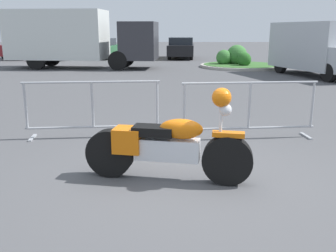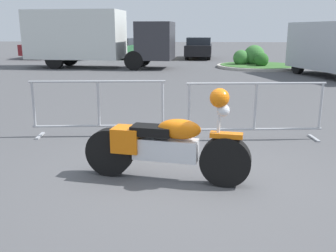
{
  "view_description": "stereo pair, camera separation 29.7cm",
  "coord_description": "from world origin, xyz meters",
  "px_view_note": "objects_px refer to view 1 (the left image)",
  "views": [
    {
      "loc": [
        -0.19,
        -4.83,
        1.98
      ],
      "look_at": [
        -0.33,
        0.33,
        0.65
      ],
      "focal_mm": 40.0,
      "sensor_mm": 36.0,
      "label": 1
    },
    {
      "loc": [
        0.11,
        -4.81,
        1.98
      ],
      "look_at": [
        -0.33,
        0.33,
        0.65
      ],
      "focal_mm": 40.0,
      "sensor_mm": 36.0,
      "label": 2
    }
  ],
  "objects_px": {
    "parked_car_maroon": "(24,47)",
    "parked_car_tan": "(142,48)",
    "crowd_barrier_near": "(93,108)",
    "delivery_van": "(318,47)",
    "crowd_barrier_far": "(249,109)",
    "parked_car_green": "(103,48)",
    "parked_car_white": "(62,48)",
    "pedestrian": "(303,50)",
    "motorcycle": "(167,145)",
    "parked_car_black": "(181,48)",
    "box_truck": "(75,37)"
  },
  "relations": [
    {
      "from": "crowd_barrier_far",
      "to": "parked_car_maroon",
      "type": "bearing_deg",
      "value": 121.47
    },
    {
      "from": "box_truck",
      "to": "parked_car_black",
      "type": "relative_size",
      "value": 1.78
    },
    {
      "from": "box_truck",
      "to": "crowd_barrier_near",
      "type": "bearing_deg",
      "value": -70.27
    },
    {
      "from": "parked_car_maroon",
      "to": "parked_car_white",
      "type": "bearing_deg",
      "value": -95.18
    },
    {
      "from": "parked_car_maroon",
      "to": "parked_car_tan",
      "type": "xyz_separation_m",
      "value": [
        8.36,
        0.03,
        -0.05
      ]
    },
    {
      "from": "box_truck",
      "to": "parked_car_black",
      "type": "xyz_separation_m",
      "value": [
        5.63,
        7.12,
        -0.89
      ]
    },
    {
      "from": "crowd_barrier_near",
      "to": "parked_car_maroon",
      "type": "bearing_deg",
      "value": 115.03
    },
    {
      "from": "parked_car_white",
      "to": "crowd_barrier_near",
      "type": "bearing_deg",
      "value": -159.3
    },
    {
      "from": "motorcycle",
      "to": "pedestrian",
      "type": "bearing_deg",
      "value": 75.68
    },
    {
      "from": "crowd_barrier_near",
      "to": "delivery_van",
      "type": "relative_size",
      "value": 0.47
    },
    {
      "from": "crowd_barrier_far",
      "to": "parked_car_black",
      "type": "xyz_separation_m",
      "value": [
        -1.13,
        20.27,
        0.19
      ]
    },
    {
      "from": "crowd_barrier_near",
      "to": "parked_car_white",
      "type": "distance_m",
      "value": 20.75
    },
    {
      "from": "motorcycle",
      "to": "pedestrian",
      "type": "distance_m",
      "value": 17.62
    },
    {
      "from": "motorcycle",
      "to": "parked_car_green",
      "type": "distance_m",
      "value": 22.93
    },
    {
      "from": "box_truck",
      "to": "parked_car_black",
      "type": "distance_m",
      "value": 9.12
    },
    {
      "from": "parked_car_tan",
      "to": "parked_car_black",
      "type": "height_order",
      "value": "parked_car_black"
    },
    {
      "from": "parked_car_white",
      "to": "parked_car_black",
      "type": "distance_m",
      "value": 8.38
    },
    {
      "from": "parked_car_maroon",
      "to": "pedestrian",
      "type": "distance_m",
      "value": 18.71
    },
    {
      "from": "box_truck",
      "to": "motorcycle",
      "type": "bearing_deg",
      "value": -67.33
    },
    {
      "from": "parked_car_maroon",
      "to": "parked_car_green",
      "type": "distance_m",
      "value": 5.58
    },
    {
      "from": "delivery_van",
      "to": "parked_car_tan",
      "type": "relative_size",
      "value": 1.26
    },
    {
      "from": "crowd_barrier_far",
      "to": "parked_car_green",
      "type": "distance_m",
      "value": 21.36
    },
    {
      "from": "box_truck",
      "to": "pedestrian",
      "type": "bearing_deg",
      "value": 8.08
    },
    {
      "from": "parked_car_maroon",
      "to": "parked_car_white",
      "type": "height_order",
      "value": "parked_car_maroon"
    },
    {
      "from": "box_truck",
      "to": "parked_car_green",
      "type": "xyz_separation_m",
      "value": [
        0.06,
        7.13,
        -0.93
      ]
    },
    {
      "from": "box_truck",
      "to": "parked_car_maroon",
      "type": "distance_m",
      "value": 8.87
    },
    {
      "from": "motorcycle",
      "to": "parked_car_white",
      "type": "relative_size",
      "value": 0.5
    },
    {
      "from": "box_truck",
      "to": "parked_car_white",
      "type": "height_order",
      "value": "box_truck"
    },
    {
      "from": "parked_car_green",
      "to": "parked_car_black",
      "type": "bearing_deg",
      "value": -87.89
    },
    {
      "from": "pedestrian",
      "to": "parked_car_black",
      "type": "bearing_deg",
      "value": 155.66
    },
    {
      "from": "crowd_barrier_far",
      "to": "delivery_van",
      "type": "relative_size",
      "value": 0.47
    },
    {
      "from": "motorcycle",
      "to": "crowd_barrier_far",
      "type": "height_order",
      "value": "motorcycle"
    },
    {
      "from": "box_truck",
      "to": "parked_car_tan",
      "type": "distance_m",
      "value": 7.54
    },
    {
      "from": "crowd_barrier_near",
      "to": "parked_car_maroon",
      "type": "height_order",
      "value": "parked_car_maroon"
    },
    {
      "from": "parked_car_green",
      "to": "parked_car_black",
      "type": "relative_size",
      "value": 0.95
    },
    {
      "from": "crowd_barrier_near",
      "to": "parked_car_tan",
      "type": "relative_size",
      "value": 0.59
    },
    {
      "from": "motorcycle",
      "to": "box_truck",
      "type": "bearing_deg",
      "value": 118.12
    },
    {
      "from": "pedestrian",
      "to": "box_truck",
      "type": "bearing_deg",
      "value": -156.88
    },
    {
      "from": "crowd_barrier_far",
      "to": "delivery_van",
      "type": "xyz_separation_m",
      "value": [
        4.75,
        9.98,
        0.68
      ]
    },
    {
      "from": "delivery_van",
      "to": "parked_car_green",
      "type": "height_order",
      "value": "delivery_van"
    },
    {
      "from": "parked_car_maroon",
      "to": "parked_car_green",
      "type": "height_order",
      "value": "parked_car_maroon"
    },
    {
      "from": "parked_car_white",
      "to": "pedestrian",
      "type": "relative_size",
      "value": 2.65
    },
    {
      "from": "parked_car_white",
      "to": "parked_car_green",
      "type": "bearing_deg",
      "value": -75.67
    },
    {
      "from": "delivery_van",
      "to": "parked_car_green",
      "type": "bearing_deg",
      "value": -150.68
    },
    {
      "from": "parked_car_maroon",
      "to": "parked_car_tan",
      "type": "distance_m",
      "value": 8.36
    },
    {
      "from": "crowd_barrier_far",
      "to": "delivery_van",
      "type": "bearing_deg",
      "value": 64.53
    },
    {
      "from": "box_truck",
      "to": "parked_car_white",
      "type": "xyz_separation_m",
      "value": [
        -2.73,
        6.53,
        -0.88
      ]
    },
    {
      "from": "motorcycle",
      "to": "parked_car_black",
      "type": "xyz_separation_m",
      "value": [
        0.33,
        22.31,
        0.26
      ]
    },
    {
      "from": "motorcycle",
      "to": "box_truck",
      "type": "relative_size",
      "value": 0.29
    },
    {
      "from": "parked_car_green",
      "to": "pedestrian",
      "type": "xyz_separation_m",
      "value": [
        12.18,
        -6.14,
        0.21
      ]
    }
  ]
}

